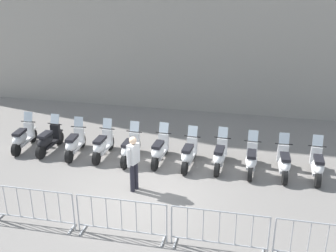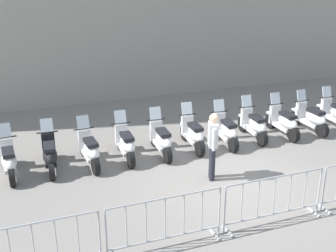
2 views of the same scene
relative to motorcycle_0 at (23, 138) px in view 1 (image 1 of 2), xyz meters
The scene contains 17 objects.
ground_plane 5.51m from the motorcycle_0, 23.91° to the right, with size 120.00×120.00×0.00m, color gray.
motorcycle_0 is the anchor object (origin of this frame).
motorcycle_1 1.00m from the motorcycle_0, ahead, with size 0.56×1.73×1.24m.
motorcycle_2 2.03m from the motorcycle_0, ahead, with size 0.56×1.72×1.24m.
motorcycle_3 3.03m from the motorcycle_0, ahead, with size 0.56×1.72×1.24m.
motorcycle_4 4.04m from the motorcycle_0, ahead, with size 0.56×1.73×1.24m.
motorcycle_5 5.05m from the motorcycle_0, ahead, with size 0.56×1.73×1.24m.
motorcycle_6 6.06m from the motorcycle_0, ahead, with size 0.56×1.73×1.24m.
motorcycle_7 7.07m from the motorcycle_0, ahead, with size 0.56×1.73×1.24m.
motorcycle_8 8.09m from the motorcycle_0, ahead, with size 0.56×1.72×1.24m.
motorcycle_9 9.10m from the motorcycle_0, ahead, with size 0.56×1.72×1.24m.
motorcycle_10 10.11m from the motorcycle_0, ahead, with size 0.56×1.72×1.24m.
barrier_segment_1 4.91m from the motorcycle_0, 58.23° to the right, with size 2.31×0.48×1.07m.
barrier_segment_2 6.53m from the motorcycle_0, 40.26° to the right, with size 2.31×0.48×1.07m.
barrier_segment_3 8.52m from the motorcycle_0, 30.01° to the right, with size 2.31×0.48×1.07m.
barrier_segment_4 10.68m from the motorcycle_0, 23.77° to the right, with size 2.31×0.48×1.07m.
officer_near_row_end 5.12m from the motorcycle_0, 23.05° to the right, with size 0.33×0.52×1.73m.
Camera 1 is at (2.74, -10.24, 6.45)m, focal length 44.53 mm.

